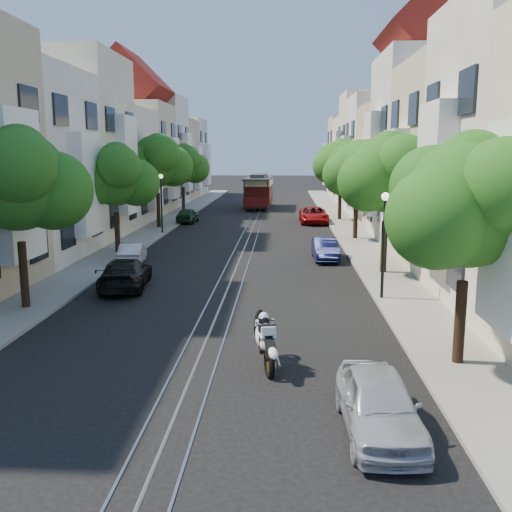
# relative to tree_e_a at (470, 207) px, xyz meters

# --- Properties ---
(ground) EXTENTS (200.00, 200.00, 0.00)m
(ground) POSITION_rel_tree_e_a_xyz_m (-7.26, 31.02, -4.40)
(ground) COLOR black
(ground) RESTS_ON ground
(sidewalk_east) EXTENTS (2.50, 80.00, 0.12)m
(sidewalk_east) POSITION_rel_tree_e_a_xyz_m (-0.01, 31.02, -4.34)
(sidewalk_east) COLOR gray
(sidewalk_east) RESTS_ON ground
(sidewalk_west) EXTENTS (2.50, 80.00, 0.12)m
(sidewalk_west) POSITION_rel_tree_e_a_xyz_m (-14.51, 31.02, -4.34)
(sidewalk_west) COLOR gray
(sidewalk_west) RESTS_ON ground
(rail_left) EXTENTS (0.06, 80.00, 0.02)m
(rail_left) POSITION_rel_tree_e_a_xyz_m (-7.81, 31.02, -4.39)
(rail_left) COLOR gray
(rail_left) RESTS_ON ground
(rail_slot) EXTENTS (0.06, 80.00, 0.02)m
(rail_slot) POSITION_rel_tree_e_a_xyz_m (-7.26, 31.02, -4.39)
(rail_slot) COLOR gray
(rail_slot) RESTS_ON ground
(rail_right) EXTENTS (0.06, 80.00, 0.02)m
(rail_right) POSITION_rel_tree_e_a_xyz_m (-6.71, 31.02, -4.39)
(rail_right) COLOR gray
(rail_right) RESTS_ON ground
(lane_line) EXTENTS (0.08, 80.00, 0.01)m
(lane_line) POSITION_rel_tree_e_a_xyz_m (-7.26, 31.02, -4.40)
(lane_line) COLOR tan
(lane_line) RESTS_ON ground
(townhouses_east) EXTENTS (7.75, 72.00, 12.00)m
(townhouses_east) POSITION_rel_tree_e_a_xyz_m (4.61, 30.94, 0.79)
(townhouses_east) COLOR beige
(townhouses_east) RESTS_ON ground
(townhouses_west) EXTENTS (7.75, 72.00, 11.76)m
(townhouses_west) POSITION_rel_tree_e_a_xyz_m (-19.13, 30.94, 0.68)
(townhouses_west) COLOR silver
(townhouses_west) RESTS_ON ground
(tree_e_a) EXTENTS (4.72, 3.87, 6.27)m
(tree_e_a) POSITION_rel_tree_e_a_xyz_m (0.00, 0.00, 0.00)
(tree_e_a) COLOR black
(tree_e_a) RESTS_ON ground
(tree_e_b) EXTENTS (4.93, 4.08, 6.68)m
(tree_e_b) POSITION_rel_tree_e_a_xyz_m (0.00, 12.00, 0.34)
(tree_e_b) COLOR black
(tree_e_b) RESTS_ON ground
(tree_e_c) EXTENTS (4.84, 3.99, 6.52)m
(tree_e_c) POSITION_rel_tree_e_a_xyz_m (0.00, 23.00, 0.20)
(tree_e_c) COLOR black
(tree_e_c) RESTS_ON ground
(tree_e_d) EXTENTS (5.01, 4.16, 6.85)m
(tree_e_d) POSITION_rel_tree_e_a_xyz_m (0.00, 34.00, 0.47)
(tree_e_d) COLOR black
(tree_e_d) RESTS_ON ground
(tree_w_a) EXTENTS (4.93, 4.08, 6.68)m
(tree_w_a) POSITION_rel_tree_e_a_xyz_m (-14.40, 5.00, 0.34)
(tree_w_a) COLOR black
(tree_w_a) RESTS_ON ground
(tree_w_b) EXTENTS (4.72, 3.87, 6.27)m
(tree_w_b) POSITION_rel_tree_e_a_xyz_m (-14.40, 17.00, 0.00)
(tree_w_b) COLOR black
(tree_w_b) RESTS_ON ground
(tree_w_c) EXTENTS (5.13, 4.28, 7.09)m
(tree_w_c) POSITION_rel_tree_e_a_xyz_m (-14.40, 28.00, 0.67)
(tree_w_c) COLOR black
(tree_w_c) RESTS_ON ground
(tree_w_d) EXTENTS (4.84, 3.99, 6.52)m
(tree_w_d) POSITION_rel_tree_e_a_xyz_m (-14.40, 39.00, 0.20)
(tree_w_d) COLOR black
(tree_w_d) RESTS_ON ground
(lamp_east) EXTENTS (0.32, 0.32, 4.16)m
(lamp_east) POSITION_rel_tree_e_a_xyz_m (-0.96, 7.02, -1.55)
(lamp_east) COLOR black
(lamp_east) RESTS_ON ground
(lamp_west) EXTENTS (0.32, 0.32, 4.16)m
(lamp_west) POSITION_rel_tree_e_a_xyz_m (-13.56, 25.02, -1.55)
(lamp_west) COLOR black
(lamp_west) RESTS_ON ground
(sportbike_rider) EXTENTS (0.74, 2.20, 1.53)m
(sportbike_rider) POSITION_rel_tree_e_a_xyz_m (-5.35, -0.42, -3.53)
(sportbike_rider) COLOR black
(sportbike_rider) RESTS_ON ground
(cable_car) EXTENTS (2.93, 8.55, 3.25)m
(cable_car) POSITION_rel_tree_e_a_xyz_m (-7.48, 44.76, -2.47)
(cable_car) COLOR black
(cable_car) RESTS_ON ground
(parked_car_e_near) EXTENTS (1.64, 3.83, 1.29)m
(parked_car_e_near) POSITION_rel_tree_e_a_xyz_m (-2.86, -3.92, -3.75)
(parked_car_e_near) COLOR #A8ADB4
(parked_car_e_near) RESTS_ON ground
(parked_car_e_mid) EXTENTS (1.38, 3.66, 1.19)m
(parked_car_e_mid) POSITION_rel_tree_e_a_xyz_m (-2.59, 15.63, -3.80)
(parked_car_e_mid) COLOR #0B0F38
(parked_car_e_mid) RESTS_ON ground
(parked_car_e_far) EXTENTS (2.33, 4.92, 1.36)m
(parked_car_e_far) POSITION_rel_tree_e_a_xyz_m (-2.38, 31.92, -3.72)
(parked_car_e_far) COLOR maroon
(parked_car_e_far) RESTS_ON ground
(parked_car_w_near) EXTENTS (2.30, 4.70, 1.32)m
(parked_car_w_near) POSITION_rel_tree_e_a_xyz_m (-11.66, 8.56, -3.74)
(parked_car_w_near) COLOR black
(parked_car_w_near) RESTS_ON ground
(parked_car_w_mid) EXTENTS (1.59, 3.45, 1.10)m
(parked_car_w_mid) POSITION_rel_tree_e_a_xyz_m (-12.85, 14.22, -3.85)
(parked_car_w_mid) COLOR silver
(parked_car_w_mid) RESTS_ON ground
(parked_car_w_far) EXTENTS (1.60, 3.69, 1.24)m
(parked_car_w_far) POSITION_rel_tree_e_a_xyz_m (-12.86, 31.81, -3.78)
(parked_car_w_far) COLOR #14341A
(parked_car_w_far) RESTS_ON ground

